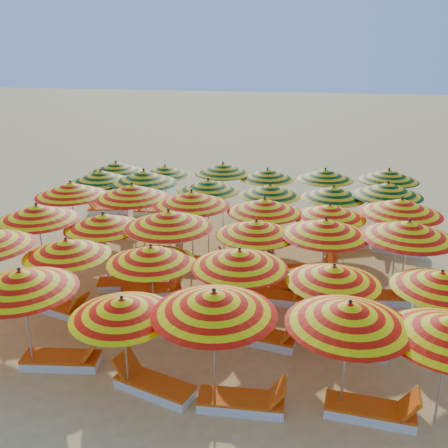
{
  "coord_description": "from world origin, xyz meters",
  "views": [
    {
      "loc": [
        2.47,
        -13.58,
        6.85
      ],
      "look_at": [
        0.0,
        0.5,
        1.6
      ],
      "focal_mm": 40.0,
      "sensor_mm": 36.0,
      "label": 1
    }
  ],
  "objects": [
    {
      "name": "ground",
      "position": [
        0.0,
        0.0,
        0.0
      ],
      "size": [
        120.0,
        120.0,
        0.0
      ],
      "primitive_type": "plane",
      "color": "#F2C86B",
      "rests_on": "ground"
    },
    {
      "name": "umbrella_1",
      "position": [
        -3.3,
        -5.16,
        2.19
      ],
      "size": [
        2.35,
        2.35,
        2.48
      ],
      "color": "silver",
      "rests_on": "ground"
    },
    {
      "name": "umbrella_2",
      "position": [
        -0.96,
        -5.49,
        1.96
      ],
      "size": [
        2.23,
        2.23,
        2.23
      ],
      "color": "silver",
      "rests_on": "ground"
    },
    {
      "name": "umbrella_3",
      "position": [
        0.86,
        -5.49,
        2.25
      ],
      "size": [
        2.56,
        2.56,
        2.56
      ],
      "color": "silver",
      "rests_on": "ground"
    },
    {
      "name": "umbrella_4",
      "position": [
        3.35,
        -5.36,
        2.18
      ],
      "size": [
        2.8,
        2.8,
        2.48
      ],
      "color": "silver",
      "rests_on": "ground"
    },
    {
      "name": "umbrella_7",
      "position": [
        -3.37,
        -2.99,
        2.02
      ],
      "size": [
        2.53,
        2.53,
        2.3
      ],
      "color": "silver",
      "rests_on": "ground"
    },
    {
      "name": "umbrella_8",
      "position": [
        -1.16,
        -3.06,
        2.03
      ],
      "size": [
        2.35,
        2.35,
        2.31
      ],
      "color": "silver",
      "rests_on": "ground"
    },
    {
      "name": "umbrella_9",
      "position": [
        1.0,
        -3.13,
        2.12
      ],
      "size": [
        2.87,
        2.87,
        2.4
      ],
      "color": "silver",
      "rests_on": "ground"
    },
    {
      "name": "umbrella_10",
      "position": [
        3.15,
        -3.27,
        1.97
      ],
      "size": [
        2.42,
        2.42,
        2.24
      ],
      "color": "silver",
      "rests_on": "ground"
    },
    {
      "name": "umbrella_11",
      "position": [
        5.44,
        -3.19,
        1.97
      ],
      "size": [
        2.27,
        2.27,
        2.24
      ],
      "color": "silver",
      "rests_on": "ground"
    },
    {
      "name": "umbrella_12",
      "position": [
        -5.15,
        -1.19,
        2.23
      ],
      "size": [
        2.91,
        2.91,
        2.54
      ],
      "color": "silver",
      "rests_on": "ground"
    },
    {
      "name": "umbrella_13",
      "position": [
        -3.16,
        -1.17,
        2.09
      ],
      "size": [
        2.67,
        2.67,
        2.38
      ],
      "color": "silver",
      "rests_on": "ground"
    },
    {
      "name": "umbrella_14",
      "position": [
        -1.22,
        -1.25,
        2.3
      ],
      "size": [
        3.01,
        3.01,
        2.61
      ],
      "color": "silver",
      "rests_on": "ground"
    },
    {
      "name": "umbrella_15",
      "position": [
        1.14,
        -0.94,
        2.08
      ],
      "size": [
        2.68,
        2.68,
        2.37
      ],
      "color": "silver",
      "rests_on": "ground"
    },
    {
      "name": "umbrella_16",
      "position": [
        2.99,
        -0.9,
        2.2
      ],
      "size": [
        3.09,
        3.09,
        2.5
      ],
      "color": "silver",
      "rests_on": "ground"
    },
    {
      "name": "umbrella_17",
      "position": [
        5.1,
        -0.85,
        2.26
      ],
      "size": [
        3.18,
        3.18,
        2.57
      ],
      "color": "silver",
      "rests_on": "ground"
    },
    {
      "name": "umbrella_18",
      "position": [
        -5.32,
        1.26,
        2.23
      ],
      "size": [
        3.13,
        3.13,
        2.53
      ],
      "color": "silver",
      "rests_on": "ground"
    },
    {
      "name": "umbrella_19",
      "position": [
        -3.17,
        1.25,
        2.27
      ],
      "size": [
        3.12,
        3.12,
        2.57
      ],
      "color": "silver",
      "rests_on": "ground"
    },
    {
      "name": "umbrella_20",
      "position": [
        -1.09,
        0.86,
        2.24
      ],
      "size": [
        2.77,
        2.77,
        2.55
      ],
      "color": "silver",
      "rests_on": "ground"
    },
    {
      "name": "umbrella_21",
      "position": [
        1.2,
        0.85,
        2.15
      ],
      "size": [
        2.55,
        2.55,
        2.44
      ],
      "color": "silver",
      "rests_on": "ground"
    },
    {
      "name": "umbrella_22",
      "position": [
        3.14,
        0.95,
        2.05
      ],
      "size": [
        2.91,
        2.91,
        2.33
      ],
      "color": "silver",
      "rests_on": "ground"
    },
    {
      "name": "umbrella_23",
      "position": [
        5.22,
        1.12,
        2.27
      ],
      "size": [
        2.94,
        2.94,
        2.58
      ],
      "color": "silver",
      "rests_on": "ground"
    },
    {
      "name": "umbrella_24",
      "position": [
        -5.08,
        3.2,
        2.17
      ],
      "size": [
        3.08,
        3.08,
        2.47
      ],
      "color": "silver",
      "rests_on": "ground"
    },
    {
      "name": "umbrella_25",
      "position": [
        -3.35,
        3.0,
        2.29
      ],
      "size": [
        2.67,
        2.67,
        2.6
      ],
      "color": "silver",
      "rests_on": "ground"
    },
    {
      "name": "umbrella_26",
      "position": [
        -1.02,
        3.07,
        2.06
      ],
      "size": [
        2.81,
        2.81,
        2.34
      ],
      "color": "silver",
      "rests_on": "ground"
    },
    {
      "name": "umbrella_27",
      "position": [
        1.16,
        3.08,
        1.99
      ],
      "size": [
        2.61,
        2.61,
        2.26
      ],
      "color": "silver",
      "rests_on": "ground"
    },
    {
      "name": "umbrella_28",
      "position": [
        3.32,
        3.08,
        2.02
      ],
      "size": [
        2.51,
        2.51,
        2.3
      ],
      "color": "silver",
      "rests_on": "ground"
    },
    {
      "name": "umbrella_29",
      "position": [
        5.09,
        3.17,
        2.2
      ],
      "size": [
        2.43,
        2.43,
        2.5
      ],
      "color": "silver",
      "rests_on": "ground"
    },
    {
      "name": "umbrella_30",
      "position": [
        -5.25,
        5.11,
        2.06
      ],
      "size": [
        2.29,
        2.29,
        2.34
      ],
      "color": "silver",
      "rests_on": "ground"
    },
    {
      "name": "umbrella_31",
      "position": [
        -3.24,
        5.26,
        1.96
      ],
      "size": [
        2.22,
        2.22,
        2.23
      ],
      "color": "silver",
      "rests_on": "ground"
    },
    {
      "name": "umbrella_32",
      "position": [
        -0.92,
        5.5,
        2.09
      ],
      "size": [
        2.58,
        2.58,
        2.38
      ],
      "color": "silver",
      "rests_on": "ground"
    },
    {
      "name": "umbrella_33",
      "position": [
        0.87,
        5.34,
        1.98
      ],
      "size": [
        2.81,
        2.81,
        2.25
      ],
      "color": "silver",
      "rests_on": "ground"
    },
    {
      "name": "umbrella_34",
      "position": [
        3.08,
        5.43,
        2.04
      ],
      "size": [
        2.8,
        2.8,
        2.32
      ],
      "color": "silver",
      "rests_on": "ground"
    },
    {
      "name": "umbrella_35",
      "position": [
        5.42,
        5.43,
        2.12
      ],
      "size": [
        2.76,
        2.76,
        2.41
      ],
      "color": "silver",
      "rests_on": "ground"
    },
    {
      "name": "lounger_0",
      "position": [
        -2.7,
        -4.93,
        0.15
      ],
      "size": [
        1.79,
        0.79,
        0.69
      ],
      "rotation": [
        0.0,
        0.0,
        0.13
      ],
      "color": "white",
      "rests_on": "ground"
    },
    {
      "name": "lounger_1",
      "position": [
        -0.46,
        -5.43,
        0.15
      ],
      "size": [
        1.83,
        1.08,
        0.69
      ],
      "rotation": [
        0.0,
        0.0,
        2.83
      ],
      "color": "white",
      "rests_on": "ground"
    },
    {
      "name": "lounger_2",
      "position": [
        1.46,
        -5.6,
        0.15
      ],
      "size": [
        1.75,
        0.65,
        0.69
      ],
      "rotation": [
        0.0,
        0.0,
        0.04
      ],
      "color": "white",
      "rests_on": "ground"
    },
    {
      "name": "lounger_3",
      "position": [
        3.94,
        -5.43,
        0.15
      ],
      "size": [
        1.78,
        0.74,
        0.69
      ],
      "rotation": [
        0.0,
        0.0,
        -0.09
      ],
      "color": "white",
      "rests_on": "ground"
    },
    {
      "name": "lounger_4",
      "position": [
        -3.88,
        -2.76,
        0.15
      ],
      "size": [
        1.83,
        1.06,
        0.69
      ],
      "rotation": [
        0.0,
        0.0,
        -0.3
      ],
      "color": "white",
      "rests_on": "ground"
    },
    {
      "name": "lounger_5",
      "position": [
        -0.56,
        -3.16,
        0.15
      ],
      "size": [
        1.79,
        0.78,
        0.69
      ],
      "rotation": [
        0.0,
        0.0,
        0.12
      ],
      "color": "white",
      "rests_on": "ground"
    },
    {
      "name": "lounger_6",
      "position": [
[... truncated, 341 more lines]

